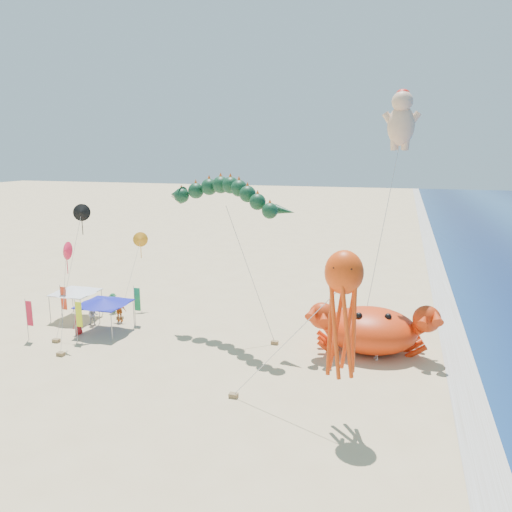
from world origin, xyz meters
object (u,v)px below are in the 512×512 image
Objects in this scene: crab_inflatable at (370,329)px; canopy_blue at (104,301)px; canopy_white at (75,290)px; cherub_kite at (401,119)px; dragon_kite at (224,199)px; octopus_kite at (342,304)px.

crab_inflatable is 20.09m from canopy_blue.
canopy_blue is 1.07× the size of canopy_white.
canopy_blue and canopy_white have the same top height.
canopy_white is at bearing 179.32° from crab_inflatable.
cherub_kite reaches higher than canopy_white.
crab_inflatable reaches higher than canopy_white.
canopy_white is at bearing 152.98° from canopy_blue.
canopy_blue is at bearing -166.22° from dragon_kite.
crab_inflatable is 0.96× the size of octopus_kite.
cherub_kite is at bearing 15.79° from canopy_blue.
dragon_kite is 1.27× the size of octopus_kite.
crab_inflatable is at bearing 5.11° from canopy_blue.
octopus_kite is at bearing -95.36° from crab_inflatable.
dragon_kite is 13.85m from cherub_kite.
cherub_kite is (1.19, 4.20, 14.32)m from crab_inflatable.
crab_inflatable is 0.75× the size of dragon_kite.
cherub_kite is at bearing 74.20° from crab_inflatable.
octopus_kite reaches higher than crab_inflatable.
dragon_kite is 0.64× the size of cherub_kite.
dragon_kite is at bearing -162.73° from cherub_kite.
cherub_kite reaches higher than dragon_kite.
cherub_kite is at bearing 17.27° from dragon_kite.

